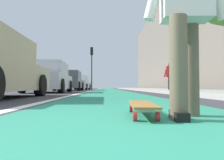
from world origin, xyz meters
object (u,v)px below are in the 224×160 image
at_px(parked_car_end, 80,83).
at_px(skateboard, 142,106).
at_px(skater_person, 185,7).
at_px(parked_car_mid, 49,78).
at_px(parked_car_far, 69,81).
at_px(traffic_light, 92,60).
at_px(pedestrian_distant, 170,75).

bearing_deg(parked_car_end, skateboard, -171.96).
relative_size(skater_person, parked_car_end, 0.38).
xyz_separation_m(parked_car_mid, parked_car_end, (12.82, -0.08, -0.00)).
relative_size(parked_car_far, parked_car_end, 1.08).
xyz_separation_m(parked_car_mid, traffic_light, (11.82, -1.36, 2.33)).
relative_size(skateboard, pedestrian_distant, 0.55).
xyz_separation_m(skateboard, traffic_light, (20.82, 1.81, 2.94)).
bearing_deg(skateboard, parked_car_mid, 19.37).
xyz_separation_m(skater_person, parked_car_mid, (9.15, 3.51, -0.23)).
xyz_separation_m(parked_car_far, pedestrian_distant, (-6.00, -6.11, 0.15)).
bearing_deg(parked_car_mid, parked_car_far, -0.02).
bearing_deg(parked_car_far, parked_car_end, -0.67).
xyz_separation_m(parked_car_end, traffic_light, (-1.01, -1.28, 2.33)).
xyz_separation_m(skater_person, traffic_light, (20.96, 2.15, 2.10)).
relative_size(skater_person, parked_car_mid, 0.38).
relative_size(parked_car_mid, parked_car_far, 0.94).
height_order(parked_car_end, pedestrian_distant, pedestrian_distant).
distance_m(skateboard, pedestrian_distant, 9.66).
bearing_deg(skateboard, pedestrian_distant, -17.81).
height_order(skateboard, parked_car_mid, parked_car_mid).
bearing_deg(skater_person, traffic_light, 5.86).
relative_size(parked_car_mid, traffic_light, 0.99).
bearing_deg(skater_person, parked_car_end, 8.87).
height_order(skater_person, parked_car_far, skater_person).
height_order(skateboard, parked_car_far, parked_car_far).
xyz_separation_m(skater_person, parked_car_end, (21.97, 3.43, -0.23)).
bearing_deg(parked_car_end, parked_car_mid, 179.64).
height_order(parked_car_mid, parked_car_far, parked_car_far).
bearing_deg(skateboard, skater_person, -113.30).
distance_m(skateboard, traffic_light, 21.10).
height_order(parked_car_mid, pedestrian_distant, pedestrian_distant).
distance_m(skater_person, parked_car_end, 22.24).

